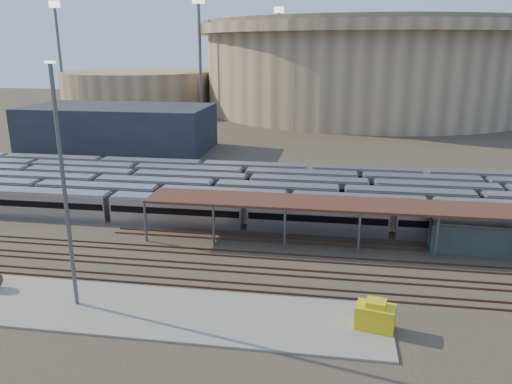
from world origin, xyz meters
name	(u,v)px	position (x,y,z in m)	size (l,w,h in m)	color
ground	(207,249)	(0.00, 0.00, 0.00)	(420.00, 420.00, 0.00)	#383026
apron	(113,308)	(-5.00, -15.00, 0.10)	(50.00, 9.00, 0.20)	gray
subway_trains	(239,191)	(0.33, 18.50, 1.80)	(128.89, 23.90, 3.60)	#A5A5A9
inspection_shed	(397,208)	(22.00, 4.00, 4.98)	(60.30, 6.00, 5.30)	#55565A
empty_tracks	(195,266)	(0.00, -5.00, 0.09)	(170.00, 9.62, 0.18)	#4C3323
stadium	(367,65)	(25.00, 140.00, 16.47)	(124.00, 124.00, 32.50)	tan
secondary_arena	(138,90)	(-60.00, 130.00, 7.00)	(56.00, 56.00, 14.00)	tan
service_building	(119,128)	(-35.00, 55.00, 5.00)	(42.00, 20.00, 10.00)	#1E232D
floodlight_0	(200,54)	(-30.00, 110.00, 20.65)	(4.00, 1.00, 38.40)	#55565A
floodlight_1	(60,53)	(-85.00, 120.00, 20.65)	(4.00, 1.00, 38.40)	#55565A
floodlight_3	(278,52)	(-10.00, 160.00, 20.65)	(4.00, 1.00, 38.40)	#55565A
teal_boxcar	(496,240)	(33.40, 4.00, 1.71)	(14.63, 2.83, 3.41)	#1F464D
yard_light_pole	(64,190)	(-8.58, -14.92, 11.22)	(0.82, 0.36, 21.87)	#55565A
yellow_equipment	(375,317)	(18.50, -14.76, 1.21)	(3.24, 2.02, 2.02)	gold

